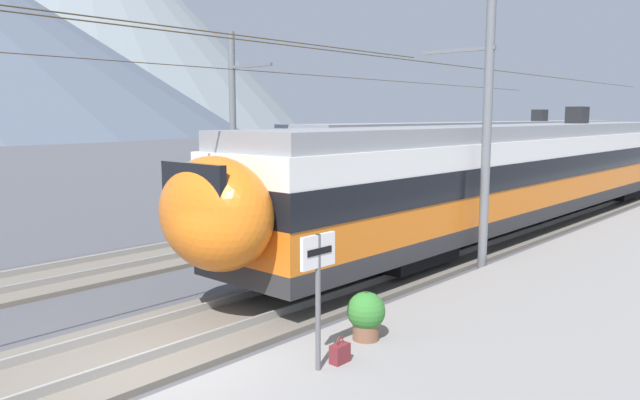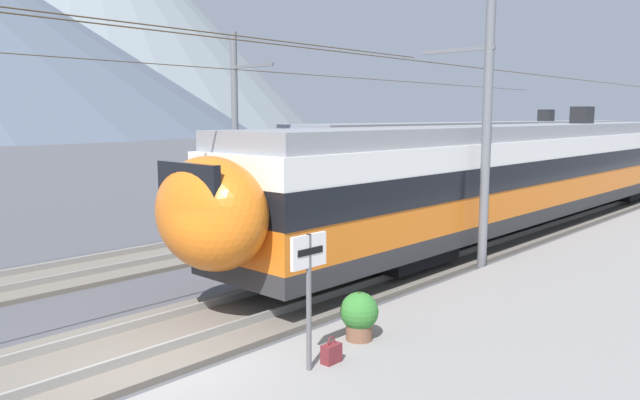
% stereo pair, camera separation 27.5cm
% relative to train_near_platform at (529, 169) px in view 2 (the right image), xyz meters
% --- Properties ---
extents(ground_plane, '(400.00, 400.00, 0.00)m').
position_rel_train_near_platform_xyz_m(ground_plane, '(-16.67, -1.35, -2.23)').
color(ground_plane, '#4C4C51').
extents(track_near, '(120.00, 3.00, 0.28)m').
position_rel_train_near_platform_xyz_m(track_near, '(-16.67, -0.00, -2.16)').
color(track_near, '#6B6359').
rests_on(track_near, ground).
extents(train_near_platform, '(30.20, 3.04, 4.27)m').
position_rel_train_near_platform_xyz_m(train_near_platform, '(0.00, 0.00, 0.00)').
color(train_near_platform, '#2D2D30').
rests_on(train_near_platform, track_near).
extents(train_far_track, '(34.10, 2.94, 4.27)m').
position_rel_train_near_platform_xyz_m(train_far_track, '(9.70, 5.86, 0.00)').
color(train_far_track, '#2D2D30').
rests_on(train_far_track, track_far).
extents(catenary_mast_mid, '(39.16, 2.17, 7.77)m').
position_rel_train_near_platform_xyz_m(catenary_mast_mid, '(-6.89, -1.74, 1.83)').
color(catenary_mast_mid, slate).
rests_on(catenary_mast_mid, ground).
extents(catenary_mast_far_side, '(39.16, 2.20, 7.11)m').
position_rel_train_near_platform_xyz_m(catenary_mast_far_side, '(-7.41, 7.62, 1.54)').
color(catenary_mast_far_side, slate).
rests_on(catenary_mast_far_side, ground).
extents(platform_sign, '(0.70, 0.08, 2.09)m').
position_rel_train_near_platform_xyz_m(platform_sign, '(-15.09, -3.40, -0.35)').
color(platform_sign, '#59595B').
rests_on(platform_sign, platform_slab).
extents(handbag_near_sign, '(0.32, 0.18, 0.43)m').
position_rel_train_near_platform_xyz_m(handbag_near_sign, '(-14.66, -3.47, -1.74)').
color(handbag_near_sign, maroon).
rests_on(handbag_near_sign, platform_slab).
extents(potted_plant_platform_edge, '(0.66, 0.66, 0.84)m').
position_rel_train_near_platform_xyz_m(potted_plant_platform_edge, '(-13.60, -3.15, -1.42)').
color(potted_plant_platform_edge, brown).
rests_on(potted_plant_platform_edge, platform_slab).
extents(mountain_right_ridge, '(168.00, 168.00, 89.16)m').
position_rel_train_near_platform_xyz_m(mountain_right_ridge, '(93.56, 218.08, 42.35)').
color(mountain_right_ridge, slate).
rests_on(mountain_right_ridge, ground).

